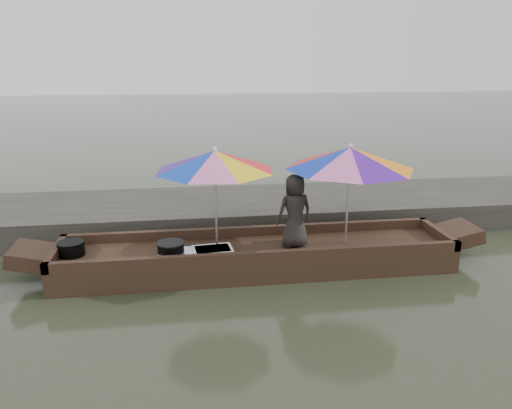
{
  "coord_description": "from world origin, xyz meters",
  "views": [
    {
      "loc": [
        -1.02,
        -6.99,
        3.1
      ],
      "look_at": [
        0.0,
        0.1,
        1.0
      ],
      "focal_mm": 35.0,
      "sensor_mm": 36.0,
      "label": 1
    }
  ],
  "objects": [
    {
      "name": "vendor",
      "position": [
        0.57,
        -0.03,
        0.91
      ],
      "size": [
        0.62,
        0.47,
        1.13
      ],
      "primitive_type": "imported",
      "rotation": [
        0.0,
        0.0,
        3.35
      ],
      "color": "#272321",
      "rests_on": "boat_hull"
    },
    {
      "name": "water",
      "position": [
        0.0,
        0.0,
        0.0
      ],
      "size": [
        80.0,
        80.0,
        0.0
      ],
      "primitive_type": "plane",
      "color": "#2F3721",
      "rests_on": "ground"
    },
    {
      "name": "supply_bag",
      "position": [
        0.62,
        0.12,
        0.48
      ],
      "size": [
        0.33,
        0.29,
        0.26
      ],
      "primitive_type": "cube",
      "rotation": [
        0.0,
        0.0,
        -0.26
      ],
      "color": "silver",
      "rests_on": "boat_hull"
    },
    {
      "name": "dock",
      "position": [
        0.0,
        2.2,
        0.25
      ],
      "size": [
        22.0,
        2.2,
        0.5
      ],
      "primitive_type": "cube",
      "color": "#2D2B26",
      "rests_on": "ground"
    },
    {
      "name": "tray_crayfish",
      "position": [
        -0.68,
        -0.18,
        0.39
      ],
      "size": [
        0.61,
        0.45,
        0.09
      ],
      "primitive_type": "cube",
      "rotation": [
        0.0,
        0.0,
        0.1
      ],
      "color": "silver",
      "rests_on": "boat_hull"
    },
    {
      "name": "umbrella_stern",
      "position": [
        1.39,
        0.0,
        1.12
      ],
      "size": [
        2.18,
        2.18,
        1.55
      ],
      "primitive_type": null,
      "rotation": [
        0.0,
        0.0,
        -0.13
      ],
      "color": "yellow",
      "rests_on": "boat_hull"
    },
    {
      "name": "tray_scallop",
      "position": [
        -1.16,
        -0.14,
        0.38
      ],
      "size": [
        0.63,
        0.48,
        0.06
      ],
      "primitive_type": "cube",
      "rotation": [
        0.0,
        0.0,
        -0.16
      ],
      "color": "silver",
      "rests_on": "boat_hull"
    },
    {
      "name": "boat_hull",
      "position": [
        0.0,
        0.0,
        0.17
      ],
      "size": [
        5.93,
        1.2,
        0.35
      ],
      "primitive_type": "cube",
      "color": "#3E291A",
      "rests_on": "water"
    },
    {
      "name": "cooking_pot",
      "position": [
        -2.72,
        0.09,
        0.45
      ],
      "size": [
        0.38,
        0.38,
        0.2
      ],
      "primitive_type": "cylinder",
      "color": "black",
      "rests_on": "boat_hull"
    },
    {
      "name": "charcoal_grill",
      "position": [
        -1.28,
        -0.12,
        0.44
      ],
      "size": [
        0.39,
        0.39,
        0.18
      ],
      "primitive_type": "cylinder",
      "color": "black",
      "rests_on": "boat_hull"
    },
    {
      "name": "umbrella_bow",
      "position": [
        -0.61,
        0.0,
        1.12
      ],
      "size": [
        2.17,
        2.17,
        1.55
      ],
      "primitive_type": null,
      "rotation": [
        0.0,
        0.0,
        0.3
      ],
      "color": "green",
      "rests_on": "boat_hull"
    }
  ]
}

